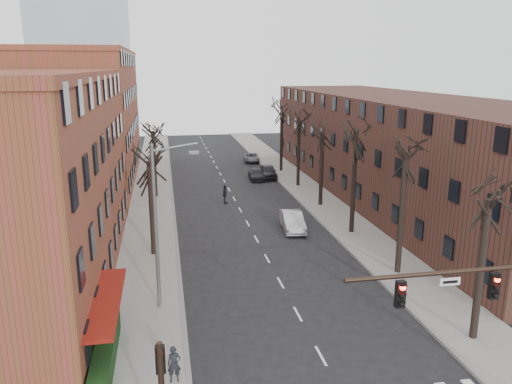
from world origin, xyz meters
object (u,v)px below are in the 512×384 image
parked_car_mid (257,174)px  pedestrian_a (174,364)px  parked_car_near (268,171)px  silver_sedan (292,221)px

parked_car_mid → pedestrian_a: size_ratio=2.71×
parked_car_near → pedestrian_a: bearing=-101.9°
silver_sedan → parked_car_near: size_ratio=1.00×
silver_sedan → parked_car_mid: 18.55m
parked_car_mid → silver_sedan: bearing=-86.9°
silver_sedan → pedestrian_a: (-9.82, -18.53, 0.19)m
parked_car_mid → pedestrian_a: 38.50m
silver_sedan → parked_car_near: bearing=89.1°
silver_sedan → pedestrian_a: 20.97m
parked_car_near → silver_sedan: bearing=-90.6°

